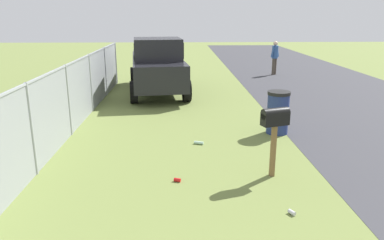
{
  "coord_description": "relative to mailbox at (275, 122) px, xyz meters",
  "views": [
    {
      "loc": [
        0.01,
        1.01,
        2.94
      ],
      "look_at": [
        5.81,
        0.81,
        1.28
      ],
      "focal_mm": 34.84,
      "sensor_mm": 36.0,
      "label": 1
    }
  ],
  "objects": [
    {
      "name": "litter_bottle_by_mailbox",
      "position": [
        1.79,
        1.28,
        -1.02
      ],
      "size": [
        0.14,
        0.23,
        0.07
      ],
      "primitive_type": "cylinder",
      "rotation": [
        0.0,
        1.57,
        1.25
      ],
      "color": "#B2D8BF",
      "rests_on": "ground"
    },
    {
      "name": "pedestrian",
      "position": [
        11.9,
        -2.97,
        -0.1
      ],
      "size": [
        0.35,
        0.48,
        1.64
      ],
      "rotation": [
        0.0,
        0.0,
        0.71
      ],
      "color": "#4C4238",
      "rests_on": "ground"
    },
    {
      "name": "pickup_truck",
      "position": [
        7.59,
        2.55,
        0.05
      ],
      "size": [
        5.28,
        2.53,
        2.09
      ],
      "rotation": [
        0.0,
        0.0,
        3.26
      ],
      "color": "black",
      "rests_on": "ground"
    },
    {
      "name": "mailbox",
      "position": [
        0.0,
        0.0,
        0.0
      ],
      "size": [
        0.35,
        0.54,
        1.31
      ],
      "rotation": [
        0.0,
        0.0,
        0.32
      ],
      "color": "brown",
      "rests_on": "ground"
    },
    {
      "name": "fence_section",
      "position": [
        1.41,
        4.45,
        -0.1
      ],
      "size": [
        16.72,
        0.07,
        1.76
      ],
      "color": "#9EA3A8",
      "rests_on": "ground"
    },
    {
      "name": "litter_can_near_hydrant",
      "position": [
        -0.21,
        1.77,
        -1.02
      ],
      "size": [
        0.1,
        0.14,
        0.07
      ],
      "primitive_type": "cylinder",
      "rotation": [
        0.0,
        1.57,
        4.37
      ],
      "color": "red",
      "rests_on": "ground"
    },
    {
      "name": "litter_can_far_scatter",
      "position": [
        -1.41,
        0.03,
        -1.02
      ],
      "size": [
        0.14,
        0.12,
        0.07
      ],
      "primitive_type": "cylinder",
      "rotation": [
        0.0,
        1.57,
        0.5
      ],
      "color": "silver",
      "rests_on": "ground"
    },
    {
      "name": "trash_bin",
      "position": [
        2.57,
        -0.75,
        -0.51
      ],
      "size": [
        0.57,
        0.57,
        1.08
      ],
      "color": "navy",
      "rests_on": "ground"
    }
  ]
}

